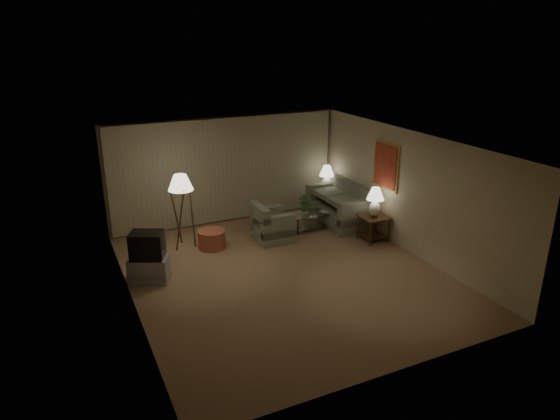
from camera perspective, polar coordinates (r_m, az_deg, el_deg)
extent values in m
plane|color=#8F704F|center=(10.28, 0.53, -7.27)|extent=(7.00, 7.00, 0.00)
cube|color=beige|center=(12.84, -6.27, 4.64)|extent=(6.00, 0.04, 2.70)
cube|color=beige|center=(8.95, -17.05, -2.95)|extent=(0.04, 7.00, 2.70)
cube|color=beige|center=(11.31, 14.39, 2.03)|extent=(0.04, 7.00, 2.70)
cube|color=white|center=(9.37, 0.58, 7.61)|extent=(6.00, 7.00, 0.04)
cube|color=tan|center=(12.77, -6.15, 4.55)|extent=(5.85, 0.12, 2.65)
cube|color=gold|center=(11.79, 12.02, 4.96)|extent=(0.03, 0.90, 1.10)
cube|color=#AB1F21|center=(11.77, 11.92, 4.95)|extent=(0.02, 0.80, 1.00)
cube|color=gray|center=(12.95, 6.60, -0.52)|extent=(1.87, 0.97, 0.43)
cube|color=gray|center=(11.81, -0.84, -2.58)|extent=(0.89, 0.85, 0.37)
cube|color=#351F0E|center=(11.86, 10.69, -0.80)|extent=(0.61, 0.61, 0.04)
cube|color=#351F0E|center=(12.02, 10.55, -2.85)|extent=(0.52, 0.52, 0.02)
cylinder|color=#351F0E|center=(11.63, 10.30, -2.77)|extent=(0.05, 0.05, 0.56)
cylinder|color=#351F0E|center=(12.02, 8.90, -1.94)|extent=(0.05, 0.05, 0.56)
cylinder|color=#351F0E|center=(11.92, 12.32, -2.35)|extent=(0.05, 0.05, 0.56)
cylinder|color=#351F0E|center=(12.30, 10.89, -1.55)|extent=(0.05, 0.05, 0.56)
cube|color=#351F0E|center=(13.60, 5.30, 2.15)|extent=(0.47, 0.39, 0.04)
cube|color=#351F0E|center=(13.75, 5.24, 0.32)|extent=(0.40, 0.33, 0.02)
cylinder|color=#351F0E|center=(13.49, 4.90, 0.67)|extent=(0.05, 0.05, 0.56)
cylinder|color=#351F0E|center=(13.73, 4.29, 1.03)|extent=(0.05, 0.05, 0.56)
cylinder|color=#351F0E|center=(13.67, 6.23, 0.88)|extent=(0.05, 0.05, 0.56)
cylinder|color=#351F0E|center=(13.91, 5.61, 1.23)|extent=(0.05, 0.05, 0.56)
ellipsoid|color=white|center=(11.79, 10.75, 0.10)|extent=(0.28, 0.28, 0.35)
cylinder|color=white|center=(11.72, 10.82, 1.10)|extent=(0.03, 0.03, 0.08)
cone|color=beige|center=(11.67, 10.87, 1.85)|extent=(0.40, 0.40, 0.28)
ellipsoid|color=white|center=(13.55, 5.33, 2.95)|extent=(0.28, 0.28, 0.35)
cylinder|color=white|center=(13.49, 5.36, 3.83)|extent=(0.03, 0.03, 0.08)
cone|color=beige|center=(13.44, 5.38, 4.50)|extent=(0.41, 0.41, 0.28)
cube|color=silver|center=(12.41, 3.63, -0.40)|extent=(1.14, 0.62, 0.02)
cube|color=silver|center=(12.52, 3.60, -1.72)|extent=(1.06, 0.54, 0.01)
cylinder|color=#3F2C19|center=(12.06, 2.08, -2.03)|extent=(0.04, 0.04, 0.40)
cylinder|color=#3F2C19|center=(12.46, 1.07, -1.29)|extent=(0.04, 0.04, 0.40)
cylinder|color=#3F2C19|center=(12.52, 6.14, -1.29)|extent=(0.04, 0.04, 0.40)
cylinder|color=#3F2C19|center=(12.91, 5.04, -0.61)|extent=(0.04, 0.04, 0.40)
cube|color=#98989A|center=(10.22, -14.71, -6.57)|extent=(1.11, 1.05, 0.50)
cube|color=black|center=(10.01, -14.96, -3.92)|extent=(0.96, 0.92, 0.53)
cylinder|color=#351F0E|center=(11.25, -11.25, 2.15)|extent=(0.04, 0.04, 0.25)
cone|color=beige|center=(11.19, -11.32, 3.12)|extent=(0.56, 0.56, 0.35)
cylinder|color=#B0513B|center=(11.48, -7.80, -3.32)|extent=(0.67, 0.67, 0.42)
imported|color=white|center=(12.31, 3.03, -0.12)|extent=(0.15, 0.15, 0.16)
imported|color=#437C37|center=(12.20, 3.05, 1.31)|extent=(0.47, 0.41, 0.49)
imported|color=olive|center=(12.44, 4.86, -0.30)|extent=(0.26, 0.28, 0.02)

